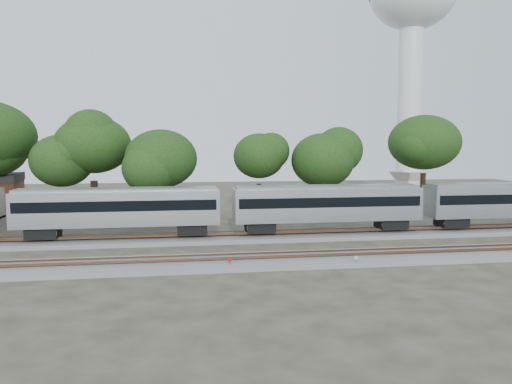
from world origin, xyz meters
TOP-DOWN VIEW (x-y plane):
  - ground at (0.00, 0.00)m, footprint 160.00×160.00m
  - track_far at (0.00, 6.00)m, footprint 160.00×5.00m
  - track_near at (0.00, -4.00)m, footprint 160.00×5.00m
  - switch_stand_red at (1.57, -5.60)m, footprint 0.28×0.05m
  - switch_stand_white at (10.89, -6.37)m, footprint 0.29×0.06m
  - switch_lever at (7.49, -5.17)m, footprint 0.56×0.43m
  - water_tower at (38.66, 43.32)m, footprint 15.07×15.07m
  - tree_2 at (-15.24, 18.74)m, footprint 7.35×7.35m
  - tree_3 at (-11.85, 19.18)m, footprint 9.19×9.19m
  - tree_4 at (-3.97, 15.44)m, footprint 7.64×7.64m
  - tree_5 at (8.03, 21.35)m, footprint 7.76×7.76m
  - tree_6 at (15.79, 19.47)m, footprint 7.23×7.23m
  - tree_7 at (32.05, 24.81)m, footprint 9.52×9.52m

SIDE VIEW (x-z plane):
  - ground at x=0.00m, z-range 0.00..0.00m
  - switch_lever at x=7.49m, z-range 0.00..0.30m
  - track_far at x=0.00m, z-range -0.16..0.57m
  - track_near at x=0.00m, z-range -0.16..0.57m
  - switch_stand_red at x=1.57m, z-range 0.12..0.99m
  - switch_stand_white at x=10.89m, z-range 0.12..1.02m
  - tree_6 at x=15.79m, z-range 1.99..12.18m
  - tree_2 at x=-15.24m, z-range 2.03..12.40m
  - tree_4 at x=-3.97m, z-range 2.11..12.87m
  - tree_5 at x=8.03m, z-range 2.14..13.09m
  - tree_3 at x=-11.85m, z-range 2.55..15.50m
  - tree_7 at x=32.05m, z-range 2.64..16.07m
  - water_tower at x=38.66m, z-range 10.05..51.77m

